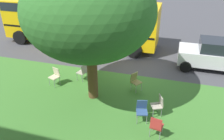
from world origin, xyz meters
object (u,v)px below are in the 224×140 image
at_px(chair_5, 156,126).
at_px(parked_car, 215,54).
at_px(street_tree, 89,12).
at_px(chair_3, 142,109).
at_px(chair_0, 135,80).
at_px(chair_2, 55,75).
at_px(school_bus, 80,19).
at_px(chair_1, 83,71).
at_px(chair_4, 158,104).

xyz_separation_m(chair_5, parked_car, (-2.44, -6.13, 0.32)).
xyz_separation_m(street_tree, chair_3, (-2.35, 1.01, -3.29)).
bearing_deg(chair_5, chair_3, -49.89).
bearing_deg(chair_0, street_tree, 31.17).
relative_size(chair_2, school_bus, 0.08).
distance_m(chair_5, parked_car, 6.61).
bearing_deg(street_tree, chair_0, -148.83).
bearing_deg(chair_3, parked_car, -119.65).
height_order(chair_0, chair_5, same).
bearing_deg(chair_2, chair_5, 156.69).
distance_m(street_tree, school_bus, 6.87).
bearing_deg(chair_0, school_bus, -45.21).
relative_size(chair_1, chair_4, 1.00).
height_order(street_tree, chair_3, street_tree).
distance_m(chair_0, chair_4, 1.95).
height_order(chair_0, school_bus, school_bus).
bearing_deg(chair_1, street_tree, 129.82).
distance_m(chair_2, school_bus, 5.59).
relative_size(chair_1, parked_car, 0.24).
height_order(chair_5, school_bus, school_bus).
relative_size(chair_3, school_bus, 0.08).
bearing_deg(chair_4, school_bus, -46.75).
relative_size(chair_0, chair_1, 1.00).
distance_m(chair_2, chair_4, 5.11).
relative_size(chair_5, school_bus, 0.08).
bearing_deg(chair_4, chair_0, -52.05).
relative_size(chair_0, school_bus, 0.08).
relative_size(street_tree, chair_1, 6.45).
height_order(chair_3, school_bus, school_bus).
bearing_deg(chair_4, parked_car, -117.17).
xyz_separation_m(chair_2, chair_3, (-4.46, 1.45, 0.00)).
height_order(chair_0, chair_3, same).
relative_size(chair_0, chair_3, 1.00).
bearing_deg(street_tree, chair_1, -50.18).
bearing_deg(chair_0, parked_car, -137.93).
bearing_deg(chair_3, chair_2, -17.96).
relative_size(street_tree, school_bus, 0.55).
relative_size(street_tree, chair_0, 6.45).
xyz_separation_m(chair_4, parked_car, (-2.50, -4.88, 0.32)).
relative_size(chair_4, parked_car, 0.24).
bearing_deg(chair_4, chair_5, 93.09).
height_order(street_tree, chair_2, street_tree).
distance_m(street_tree, chair_0, 3.85).
bearing_deg(chair_0, chair_2, 8.89).
distance_m(street_tree, chair_5, 4.77).
bearing_deg(chair_5, street_tree, -30.53).
xyz_separation_m(street_tree, chair_5, (-2.98, 1.76, -3.29)).
bearing_deg(chair_1, chair_0, 177.11).
height_order(parked_car, school_bus, school_bus).
relative_size(chair_2, chair_3, 1.00).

